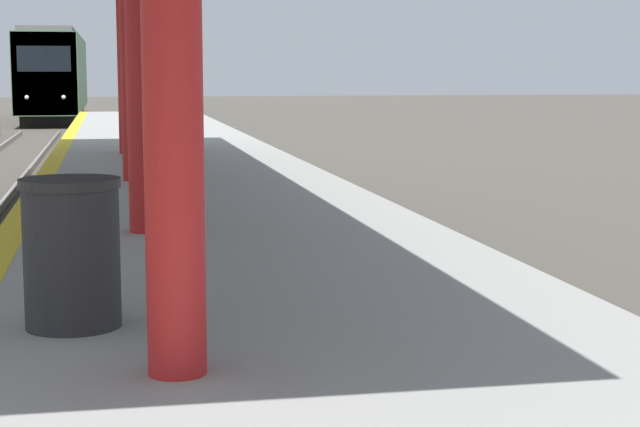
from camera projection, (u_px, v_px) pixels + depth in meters
train at (55, 76)px, 53.55m from camera, size 2.73×18.51×4.34m
trash_bin at (72, 253)px, 6.65m from camera, size 0.62×0.62×0.94m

